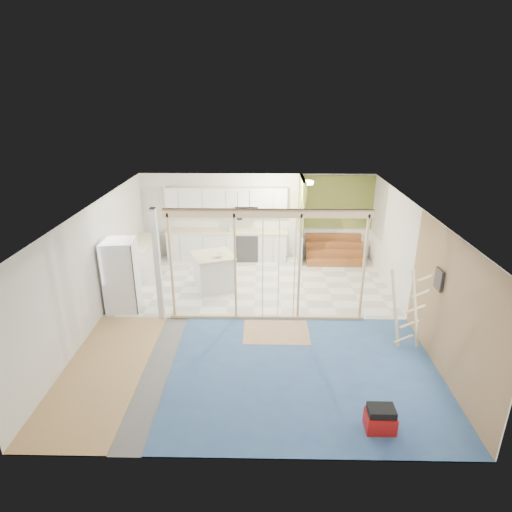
{
  "coord_description": "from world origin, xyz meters",
  "views": [
    {
      "loc": [
        0.22,
        -8.6,
        4.88
      ],
      "look_at": [
        0.04,
        0.6,
        1.31
      ],
      "focal_mm": 30.0,
      "sensor_mm": 36.0,
      "label": 1
    }
  ],
  "objects_px": {
    "toolbox": "(380,419)",
    "ladder": "(408,309)",
    "fridge": "(122,275)",
    "island": "(214,272)"
  },
  "relations": [
    {
      "from": "toolbox",
      "to": "island",
      "type": "bearing_deg",
      "value": 122.19
    },
    {
      "from": "fridge",
      "to": "ladder",
      "type": "xyz_separation_m",
      "value": [
        6.13,
        -1.62,
        0.04
      ]
    },
    {
      "from": "toolbox",
      "to": "ladder",
      "type": "xyz_separation_m",
      "value": [
        1.02,
        2.23,
        0.7
      ]
    },
    {
      "from": "island",
      "to": "fridge",
      "type": "bearing_deg",
      "value": -171.86
    },
    {
      "from": "toolbox",
      "to": "ladder",
      "type": "height_order",
      "value": "ladder"
    },
    {
      "from": "toolbox",
      "to": "ladder",
      "type": "distance_m",
      "value": 2.55
    },
    {
      "from": "fridge",
      "to": "island",
      "type": "distance_m",
      "value": 2.33
    },
    {
      "from": "island",
      "to": "ladder",
      "type": "height_order",
      "value": "ladder"
    },
    {
      "from": "island",
      "to": "toolbox",
      "type": "xyz_separation_m",
      "value": [
        3.1,
        -4.97,
        -0.28
      ]
    },
    {
      "from": "island",
      "to": "toolbox",
      "type": "bearing_deg",
      "value": -79.19
    }
  ]
}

